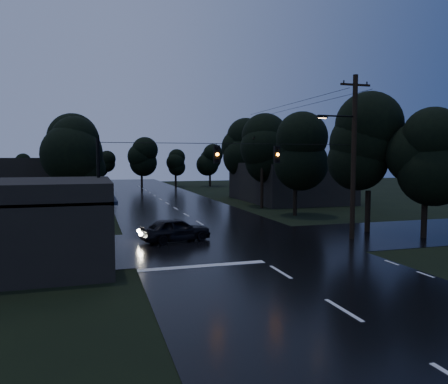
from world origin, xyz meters
TOP-DOWN VIEW (x-y plane):
  - ground at (0.00, 0.00)m, footprint 160.00×160.00m
  - main_road at (0.00, 30.00)m, footprint 12.00×120.00m
  - cross_street at (0.00, 12.00)m, footprint 60.00×9.00m
  - building_far_right at (14.00, 34.00)m, footprint 10.00×14.00m
  - building_far_left at (-14.00, 40.00)m, footprint 10.00×16.00m
  - utility_pole_main at (7.41, 11.00)m, footprint 3.50×0.30m
  - utility_pole_far at (8.30, 28.00)m, footprint 2.00×0.30m
  - anchor_pole_left at (-7.50, 11.00)m, footprint 0.18×0.18m
  - span_signals at (0.56, 10.99)m, footprint 15.00×0.37m
  - tree_corner_near at (10.00, 13.00)m, footprint 4.48×4.48m
  - tree_corner_far at (12.00, 10.00)m, footprint 3.92×3.92m
  - tree_left_a at (-9.00, 22.00)m, footprint 3.92×3.92m
  - tree_left_b at (-9.60, 30.00)m, footprint 4.20×4.20m
  - tree_left_c at (-10.20, 40.00)m, footprint 4.48×4.48m
  - tree_right_a at (9.00, 22.00)m, footprint 4.20×4.20m
  - tree_right_b at (9.60, 30.00)m, footprint 4.48×4.48m
  - tree_right_c at (10.20, 40.00)m, footprint 4.76×4.76m
  - car at (-3.08, 13.38)m, footprint 4.49×2.63m

SIDE VIEW (x-z plane):
  - ground at x=0.00m, z-range 0.00..0.00m
  - main_road at x=0.00m, z-range -0.01..0.01m
  - cross_street at x=0.00m, z-range -0.01..0.01m
  - car at x=-3.08m, z-range 0.00..1.44m
  - building_far_right at x=14.00m, z-range 0.00..4.40m
  - building_far_left at x=-14.00m, z-range 0.00..5.00m
  - anchor_pole_left at x=-7.50m, z-range 0.00..6.00m
  - utility_pole_far at x=8.30m, z-range 0.13..7.63m
  - tree_corner_far at x=12.00m, z-range 1.11..9.37m
  - tree_left_a at x=-9.00m, z-range 1.11..9.37m
  - span_signals at x=0.56m, z-range 4.69..5.80m
  - utility_pole_main at x=7.41m, z-range 0.26..10.26m
  - tree_left_b at x=-9.60m, z-range 1.19..10.04m
  - tree_right_a at x=9.00m, z-range 1.19..10.04m
  - tree_corner_near at x=10.00m, z-range 1.27..10.71m
  - tree_left_c at x=-10.20m, z-range 1.27..10.71m
  - tree_right_b at x=9.60m, z-range 1.27..10.71m
  - tree_right_c at x=10.20m, z-range 1.35..11.38m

